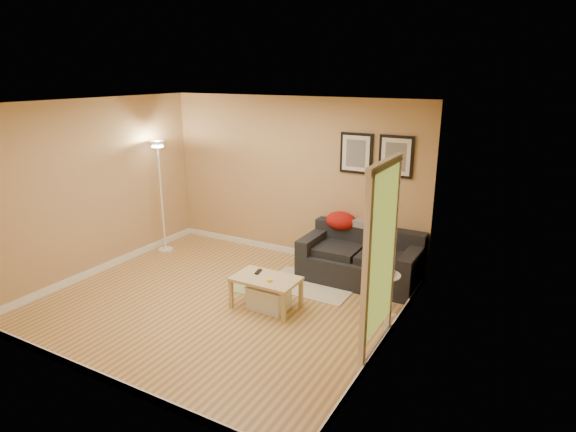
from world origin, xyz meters
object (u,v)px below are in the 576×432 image
object	(u,v)px
floor_lamp	(162,200)
coffee_table	(266,293)
sofa	(360,257)
book_stack	(386,272)
side_table	(385,294)
storage_bin	(269,297)

from	to	relation	value
floor_lamp	coffee_table	bearing A→B (deg)	-19.92
sofa	book_stack	bearing A→B (deg)	-51.97
sofa	side_table	distance (m)	1.04
floor_lamp	sofa	bearing A→B (deg)	7.53
storage_bin	side_table	distance (m)	1.49
side_table	book_stack	distance (m)	0.31
coffee_table	floor_lamp	distance (m)	2.87
storage_bin	floor_lamp	distance (m)	2.92
sofa	book_stack	distance (m)	1.05
sofa	coffee_table	size ratio (longest dim) A/B	2.00
coffee_table	storage_bin	xyz separation A→B (m)	(0.04, 0.01, -0.06)
coffee_table	side_table	xyz separation A→B (m)	(1.40, 0.59, 0.06)
book_stack	side_table	bearing A→B (deg)	35.46
coffee_table	book_stack	bearing A→B (deg)	31.39
coffee_table	floor_lamp	size ratio (longest dim) A/B	0.45
side_table	floor_lamp	xyz separation A→B (m)	(-4.02, 0.36, 0.63)
side_table	floor_lamp	distance (m)	4.08
storage_bin	book_stack	xyz separation A→B (m)	(1.36, 0.58, 0.42)
book_stack	floor_lamp	bearing A→B (deg)	164.16
storage_bin	side_table	world-z (taller)	side_table
storage_bin	floor_lamp	world-z (taller)	floor_lamp
coffee_table	floor_lamp	world-z (taller)	floor_lamp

